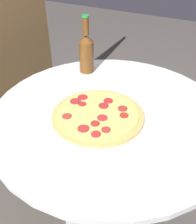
# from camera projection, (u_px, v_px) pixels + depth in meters

# --- Properties ---
(ground_plane) EXTENTS (8.00, 8.00, 0.00)m
(ground_plane) POSITION_uv_depth(u_px,v_px,m) (106.00, 214.00, 1.44)
(ground_plane) COLOR #4C4742
(table) EXTENTS (0.94, 0.94, 0.75)m
(table) POSITION_uv_depth(u_px,v_px,m) (109.00, 141.00, 1.09)
(table) COLOR silver
(table) RESTS_ON ground_plane
(pizza) EXTENTS (0.35, 0.35, 0.02)m
(pizza) POSITION_uv_depth(u_px,v_px,m) (98.00, 115.00, 0.95)
(pizza) COLOR tan
(pizza) RESTS_ON table
(beer_bottle) EXTENTS (0.07, 0.07, 0.27)m
(beer_bottle) POSITION_uv_depth(u_px,v_px,m) (86.00, 52.00, 1.20)
(beer_bottle) COLOR #563314
(beer_bottle) RESTS_ON table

